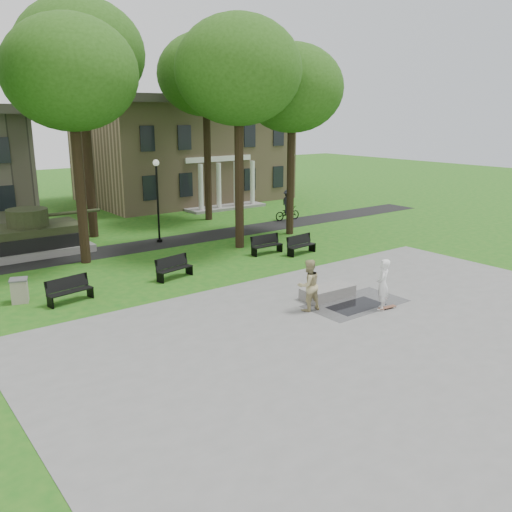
{
  "coord_description": "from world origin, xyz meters",
  "views": [
    {
      "loc": [
        -13.4,
        -15.46,
        7.18
      ],
      "look_at": [
        -0.16,
        2.13,
        1.4
      ],
      "focal_mm": 38.0,
      "sensor_mm": 36.0,
      "label": 1
    }
  ],
  "objects": [
    {
      "name": "trash_bin",
      "position": [
        -8.68,
        6.25,
        0.49
      ],
      "size": [
        0.84,
        0.84,
        0.96
      ],
      "rotation": [
        0.0,
        0.0,
        -0.32
      ],
      "color": "#A79D89",
      "rests_on": "ground"
    },
    {
      "name": "lamp_right",
      "position": [
        10.5,
        12.3,
        2.79
      ],
      "size": [
        0.36,
        0.36,
        4.73
      ],
      "color": "black",
      "rests_on": "ground"
    },
    {
      "name": "park_bench_3",
      "position": [
        5.23,
        5.36,
        0.52
      ],
      "size": [
        1.84,
        0.73,
        1.0
      ],
      "rotation": [
        0.0,
        0.0,
        0.12
      ],
      "color": "black",
      "rests_on": "ground"
    },
    {
      "name": "cyclist",
      "position": [
        10.75,
        12.99,
        0.87
      ],
      "size": [
        1.98,
        1.15,
        2.12
      ],
      "rotation": [
        0.0,
        0.0,
        1.45
      ],
      "color": "black",
      "rests_on": "ground"
    },
    {
      "name": "concrete_block",
      "position": [
        1.34,
        -0.68,
        0.24
      ],
      "size": [
        2.24,
        1.09,
        0.45
      ],
      "primitive_type": "cube",
      "rotation": [
        0.0,
        0.0,
        -0.04
      ],
      "color": "gray",
      "rests_on": "plaza"
    },
    {
      "name": "skateboard",
      "position": [
        2.23,
        -2.99,
        0.06
      ],
      "size": [
        0.8,
        0.3,
        0.07
      ],
      "primitive_type": "cube",
      "rotation": [
        0.0,
        0.0,
        -0.13
      ],
      "color": "brown",
      "rests_on": "plaza"
    },
    {
      "name": "tree_3",
      "position": [
        8.0,
        9.5,
        8.6
      ],
      "size": [
        6.0,
        6.0,
        11.19
      ],
      "color": "black",
      "rests_on": "ground"
    },
    {
      "name": "puddle",
      "position": [
        1.52,
        -2.06,
        0.02
      ],
      "size": [
        2.2,
        1.2,
        0.0
      ],
      "primitive_type": "cube",
      "color": "black",
      "rests_on": "plaza"
    },
    {
      "name": "lamp_mid",
      "position": [
        0.5,
        12.3,
        2.79
      ],
      "size": [
        0.36,
        0.36,
        4.73
      ],
      "color": "black",
      "rests_on": "ground"
    },
    {
      "name": "plaza",
      "position": [
        0.0,
        -5.0,
        0.01
      ],
      "size": [
        22.0,
        16.0,
        0.02
      ],
      "primitive_type": "cube",
      "color": "gray",
      "rests_on": "ground"
    },
    {
      "name": "skateboarder",
      "position": [
        2.04,
        -2.86,
        0.99
      ],
      "size": [
        0.85,
        0.79,
        1.95
      ],
      "primitive_type": "imported",
      "rotation": [
        0.0,
        0.0,
        3.75
      ],
      "color": "white",
      "rests_on": "plaza"
    },
    {
      "name": "park_bench_0",
      "position": [
        -7.1,
        5.1,
        0.52
      ],
      "size": [
        1.85,
        0.84,
        1.0
      ],
      "rotation": [
        0.0,
        0.0,
        0.18
      ],
      "color": "black",
      "rests_on": "ground"
    },
    {
      "name": "tree_5",
      "position": [
        6.5,
        16.5,
        9.67
      ],
      "size": [
        6.4,
        6.4,
        12.44
      ],
      "color": "black",
      "rests_on": "ground"
    },
    {
      "name": "friend_watching",
      "position": [
        -0.26,
        -1.27,
        1.0
      ],
      "size": [
        1.03,
        0.84,
        1.97
      ],
      "primitive_type": "imported",
      "rotation": [
        0.0,
        0.0,
        3.04
      ],
      "color": "tan",
      "rests_on": "plaza"
    },
    {
      "name": "footpath",
      "position": [
        0.0,
        12.0,
        0.01
      ],
      "size": [
        44.0,
        2.6,
        0.01
      ],
      "primitive_type": "cube",
      "color": "black",
      "rests_on": "ground"
    },
    {
      "name": "tank_monument",
      "position": [
        -6.46,
        14.0,
        0.86
      ],
      "size": [
        7.45,
        3.4,
        2.4
      ],
      "color": "gray",
      "rests_on": "ground"
    },
    {
      "name": "tree_1",
      "position": [
        -4.5,
        10.5,
        8.95
      ],
      "size": [
        6.2,
        6.2,
        11.63
      ],
      "color": "black",
      "rests_on": "ground"
    },
    {
      "name": "ground",
      "position": [
        0.0,
        0.0,
        0.0
      ],
      "size": [
        120.0,
        120.0,
        0.0
      ],
      "primitive_type": "plane",
      "color": "#195814",
      "rests_on": "ground"
    },
    {
      "name": "building_right",
      "position": [
        10.0,
        26.0,
        4.34
      ],
      "size": [
        17.0,
        12.0,
        8.6
      ],
      "color": "#9E8460",
      "rests_on": "ground"
    },
    {
      "name": "tree_2",
      "position": [
        3.5,
        8.5,
        9.32
      ],
      "size": [
        6.6,
        6.6,
        12.16
      ],
      "color": "black",
      "rests_on": "ground"
    },
    {
      "name": "park_bench_2",
      "position": [
        3.79,
        6.49,
        0.52
      ],
      "size": [
        1.8,
        0.53,
        1.0
      ],
      "rotation": [
        0.0,
        0.0,
        -0.01
      ],
      "color": "black",
      "rests_on": "ground"
    },
    {
      "name": "park_bench_1",
      "position": [
        -2.27,
        5.48,
        0.52
      ],
      "size": [
        1.85,
        0.89,
        1.0
      ],
      "rotation": [
        0.0,
        0.0,
        0.21
      ],
      "color": "black",
      "rests_on": "ground"
    },
    {
      "name": "tree_4",
      "position": [
        -2.0,
        16.0,
        10.39
      ],
      "size": [
        7.2,
        7.2,
        13.5
      ],
      "color": "black",
      "rests_on": "ground"
    }
  ]
}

